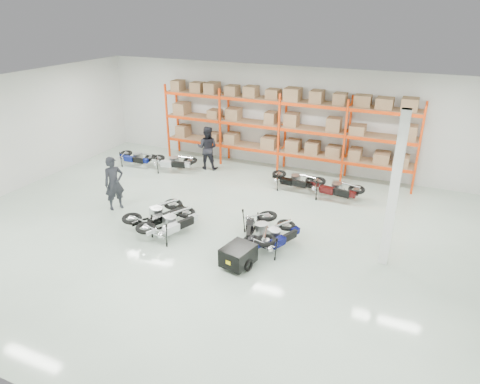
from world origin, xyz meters
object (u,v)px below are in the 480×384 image
at_px(moto_back_a, 135,155).
at_px(person_left, 114,183).
at_px(moto_black_far_left, 157,211).
at_px(moto_back_d, 335,185).
at_px(person_back, 207,148).
at_px(moto_back_b, 172,159).
at_px(trailer, 238,255).
at_px(moto_blue_centre, 275,233).
at_px(moto_touring_right, 259,225).
at_px(moto_silver_left, 170,219).
at_px(moto_back_c, 294,177).

distance_m(moto_back_a, person_left, 4.54).
height_order(moto_black_far_left, moto_back_d, moto_black_far_left).
xyz_separation_m(person_left, person_back, (1.12, 5.01, -0.00)).
height_order(moto_black_far_left, moto_back_b, moto_black_far_left).
distance_m(trailer, moto_back_d, 5.94).
distance_m(moto_blue_centre, trailer, 1.52).
bearing_deg(moto_back_d, moto_blue_centre, 177.29).
xyz_separation_m(moto_black_far_left, moto_back_a, (-4.28, 4.57, -0.07)).
distance_m(moto_black_far_left, person_left, 2.29).
bearing_deg(moto_touring_right, moto_back_a, 133.34).
height_order(moto_back_a, person_back, person_back).
distance_m(trailer, person_left, 5.92).
relative_size(moto_silver_left, person_left, 0.95).
bearing_deg(moto_black_far_left, moto_silver_left, 179.65).
relative_size(moto_back_b, person_left, 0.93).
relative_size(moto_black_far_left, person_back, 0.98).
xyz_separation_m(moto_back_a, moto_back_b, (1.92, 0.11, 0.04)).
xyz_separation_m(moto_blue_centre, person_left, (-6.26, 0.29, 0.44)).
bearing_deg(person_left, trailer, -75.46).
height_order(moto_silver_left, moto_back_c, moto_silver_left).
bearing_deg(moto_back_c, moto_back_d, -93.09).
distance_m(moto_back_b, moto_back_d, 7.27).
relative_size(moto_touring_right, person_left, 0.97).
xyz_separation_m(moto_silver_left, moto_touring_right, (2.73, 0.82, 0.01)).
height_order(moto_black_far_left, moto_back_c, moto_black_far_left).
height_order(moto_blue_centre, person_back, person_back).
bearing_deg(trailer, moto_back_a, 155.56).
bearing_deg(moto_black_far_left, moto_back_a, -23.31).
xyz_separation_m(moto_back_c, person_back, (-4.27, 0.70, 0.44)).
distance_m(moto_back_c, moto_back_d, 1.72).
bearing_deg(moto_black_far_left, moto_back_b, -39.67).
relative_size(moto_back_c, moto_back_d, 0.94).
bearing_deg(trailer, moto_touring_right, 101.79).
relative_size(moto_touring_right, moto_back_b, 1.04).
distance_m(moto_blue_centre, person_left, 6.28).
bearing_deg(person_back, moto_touring_right, 121.57).
relative_size(moto_black_far_left, moto_touring_right, 1.01).
relative_size(moto_blue_centre, moto_back_c, 1.01).
distance_m(moto_back_d, person_back, 6.06).
distance_m(trailer, person_back, 8.10).
height_order(moto_silver_left, moto_back_b, moto_silver_left).
distance_m(trailer, moto_back_c, 6.01).
height_order(moto_black_far_left, person_left, person_left).
relative_size(trailer, moto_back_d, 0.85).
height_order(moto_silver_left, moto_back_d, moto_silver_left).
relative_size(moto_touring_right, moto_back_c, 1.09).
bearing_deg(trailer, moto_silver_left, 175.87).
height_order(moto_back_a, person_left, person_left).
bearing_deg(moto_back_d, moto_silver_left, 148.13).
distance_m(moto_touring_right, person_back, 6.83).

